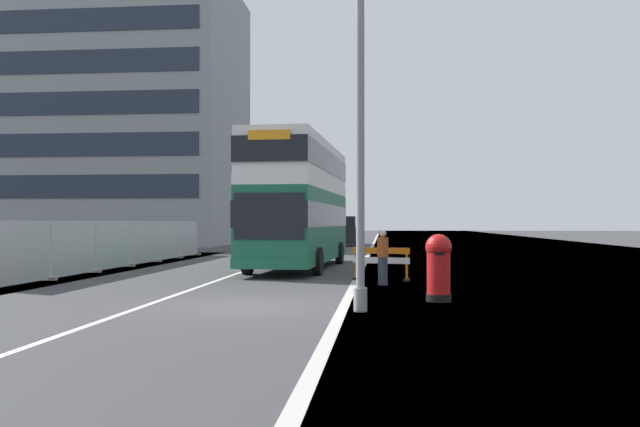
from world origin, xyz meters
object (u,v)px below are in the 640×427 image
double_decker_bus (300,202)px  lamppost_foreground (360,111)px  red_pillar_postbox (439,264)px  car_receding_mid (345,232)px  roadworks_barrier (381,260)px  car_oncoming_near (266,234)px  pedestrian_at_kerb (383,257)px

double_decker_bus → lamppost_foreground: bearing=-77.2°
red_pillar_postbox → car_receding_mid: size_ratio=0.42×
lamppost_foreground → car_receding_mid: (-2.62, 39.52, -3.17)m
roadworks_barrier → car_oncoming_near: 24.24m
pedestrian_at_kerb → car_oncoming_near: bearing=108.1°
car_oncoming_near → lamppost_foreground: bearing=-76.1°
car_receding_mid → pedestrian_at_kerb: bearing=-84.7°
double_decker_bus → roadworks_barrier: size_ratio=6.10×
car_receding_mid → pedestrian_at_kerb: size_ratio=2.32×
double_decker_bus → car_receding_mid: (0.34, 26.50, -1.63)m
lamppost_foreground → roadworks_barrier: (0.41, 7.62, -3.60)m
roadworks_barrier → lamppost_foreground: bearing=-93.1°
roadworks_barrier → car_oncoming_near: bearing=109.1°
roadworks_barrier → car_receding_mid: bearing=95.4°
car_oncoming_near → double_decker_bus: bearing=-75.4°
double_decker_bus → pedestrian_at_kerb: 8.04m
lamppost_foreground → car_oncoming_near: 31.59m
double_decker_bus → car_oncoming_near: size_ratio=2.52×
red_pillar_postbox → car_receding_mid: 37.81m
pedestrian_at_kerb → car_receding_mid: bearing=95.3°
lamppost_foreground → car_receding_mid: 39.73m
double_decker_bus → red_pillar_postbox: (4.77, -11.05, -1.85)m
lamppost_foreground → pedestrian_at_kerb: (0.47, 6.00, -3.44)m
lamppost_foreground → double_decker_bus: bearing=102.8°
pedestrian_at_kerb → double_decker_bus: bearing=116.0°
lamppost_foreground → car_receding_mid: lamppost_foreground is taller
red_pillar_postbox → car_oncoming_near: bearing=108.1°
car_oncoming_near → car_receding_mid: car_receding_mid is taller
double_decker_bus → pedestrian_at_kerb: double_decker_bus is taller
roadworks_barrier → car_receding_mid: car_receding_mid is taller
double_decker_bus → pedestrian_at_kerb: bearing=-64.0°
roadworks_barrier → red_pillar_postbox: bearing=-76.2°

